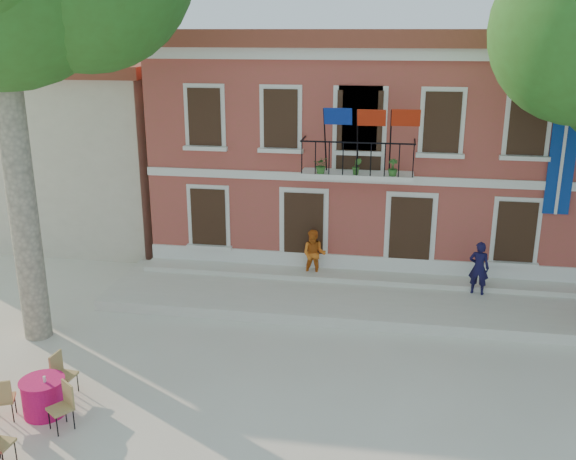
# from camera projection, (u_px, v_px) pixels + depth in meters

# --- Properties ---
(ground) EXTENTS (90.00, 90.00, 0.00)m
(ground) POSITION_uv_depth(u_px,v_px,m) (248.00, 375.00, 14.52)
(ground) COLOR beige
(ground) RESTS_ON ground
(main_building) EXTENTS (13.50, 9.59, 7.50)m
(main_building) POSITION_uv_depth(u_px,v_px,m) (366.00, 140.00, 22.47)
(main_building) COLOR #AD443E
(main_building) RESTS_ON ground
(neighbor_west) EXTENTS (9.40, 9.40, 6.40)m
(neighbor_west) POSITION_uv_depth(u_px,v_px,m) (75.00, 142.00, 25.42)
(neighbor_west) COLOR beige
(neighbor_west) RESTS_ON ground
(terrace) EXTENTS (14.00, 3.40, 0.30)m
(terrace) POSITION_uv_depth(u_px,v_px,m) (351.00, 298.00, 18.30)
(terrace) COLOR silver
(terrace) RESTS_ON ground
(pedestrian_navy) EXTENTS (0.64, 0.50, 1.55)m
(pedestrian_navy) POSITION_uv_depth(u_px,v_px,m) (479.00, 268.00, 18.05)
(pedestrian_navy) COLOR black
(pedestrian_navy) RESTS_ON terrace
(pedestrian_orange) EXTENTS (0.75, 0.60, 1.51)m
(pedestrian_orange) POSITION_uv_depth(u_px,v_px,m) (314.00, 254.00, 19.20)
(pedestrian_orange) COLOR orange
(pedestrian_orange) RESTS_ON terrace
(cafe_table_3) EXTENTS (1.86, 1.71, 0.95)m
(cafe_table_3) POSITION_uv_depth(u_px,v_px,m) (43.00, 395.00, 12.96)
(cafe_table_3) COLOR #DA145C
(cafe_table_3) RESTS_ON ground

